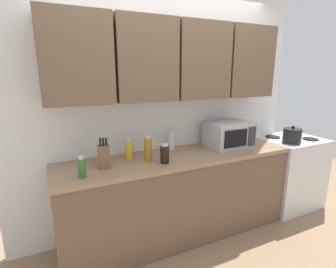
{
  "coord_description": "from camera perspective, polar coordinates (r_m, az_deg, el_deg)",
  "views": [
    {
      "loc": [
        -1.14,
        -2.47,
        1.72
      ],
      "look_at": [
        -0.1,
        -0.25,
        1.12
      ],
      "focal_mm": 27.19,
      "sensor_mm": 36.0,
      "label": 1
    }
  ],
  "objects": [
    {
      "name": "wall_back_with_cabinets",
      "position": [
        2.66,
        0.21,
        10.64
      ],
      "size": [
        3.3,
        0.38,
        2.6
      ],
      "color": "white",
      "rests_on": "ground_plane"
    },
    {
      "name": "counter_run",
      "position": [
        2.76,
        2.32,
        -13.62
      ],
      "size": [
        2.43,
        0.63,
        0.9
      ],
      "color": "brown",
      "rests_on": "ground_plane"
    },
    {
      "name": "stove_range",
      "position": [
        3.71,
        25.18,
        -7.62
      ],
      "size": [
        0.76,
        0.64,
        0.91
      ],
      "color": "silver",
      "rests_on": "ground_plane"
    },
    {
      "name": "kettle",
      "position": [
        3.35,
        26.07,
        -0.24
      ],
      "size": [
        0.21,
        0.21,
        0.2
      ],
      "color": "black",
      "rests_on": "stove_range"
    },
    {
      "name": "microwave",
      "position": [
        2.93,
        13.41,
        -0.06
      ],
      "size": [
        0.48,
        0.37,
        0.28
      ],
      "color": "#B7B7BC",
      "rests_on": "counter_run"
    },
    {
      "name": "knife_block",
      "position": [
        2.3,
        -14.18,
        -4.81
      ],
      "size": [
        0.12,
        0.14,
        0.27
      ],
      "color": "brown",
      "rests_on": "counter_run"
    },
    {
      "name": "bottle_soy_dark",
      "position": [
        2.34,
        -0.74,
        -4.46
      ],
      "size": [
        0.08,
        0.08,
        0.18
      ],
      "color": "black",
      "rests_on": "counter_run"
    },
    {
      "name": "bottle_green_oil",
      "position": [
        2.14,
        -18.79,
        -7.14
      ],
      "size": [
        0.06,
        0.06,
        0.18
      ],
      "color": "#386B2D",
      "rests_on": "counter_run"
    },
    {
      "name": "bottle_amber_vinegar",
      "position": [
        2.38,
        -4.52,
        -3.5
      ],
      "size": [
        0.07,
        0.07,
        0.25
      ],
      "color": "#AD701E",
      "rests_on": "counter_run"
    },
    {
      "name": "bottle_yellow_mustard",
      "position": [
        2.47,
        -8.73,
        -3.38
      ],
      "size": [
        0.07,
        0.07,
        0.21
      ],
      "color": "gold",
      "rests_on": "counter_run"
    },
    {
      "name": "bottle_white_jar",
      "position": [
        2.75,
        0.74,
        -1.26
      ],
      "size": [
        0.06,
        0.06,
        0.23
      ],
      "color": "white",
      "rests_on": "counter_run"
    }
  ]
}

